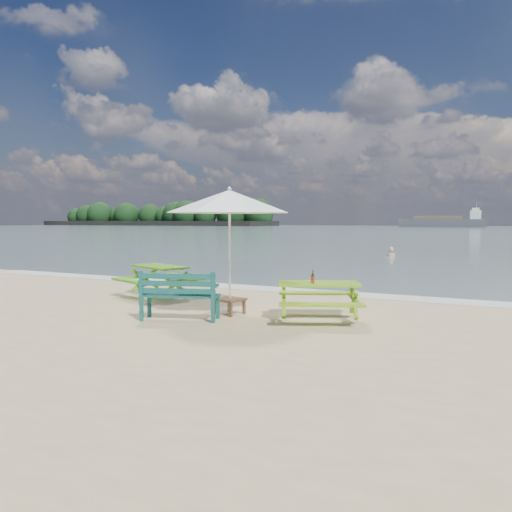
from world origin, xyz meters
The scene contains 10 objects.
sea centered at (0.00, 85.00, 0.00)m, with size 300.00×300.00×0.00m, color slate.
foam_strip centered at (0.00, 4.60, 0.01)m, with size 22.00×0.90×0.01m, color silver.
island_headland centered at (-110.00, 140.00, 3.26)m, with size 90.00×22.00×7.60m.
picnic_table_left centered at (-2.51, 2.27, 0.36)m, with size 2.08×2.18×0.74m.
picnic_table_right centered at (1.88, 1.25, 0.34)m, with size 1.99×2.07×0.70m.
park_bench centered at (-0.43, 0.16, 0.27)m, with size 1.50×0.90×0.88m.
side_table centered at (0.14, 1.02, 0.17)m, with size 0.58×0.58×0.32m.
patio_umbrella centered at (0.14, 1.02, 2.19)m, with size 2.89×2.89×2.41m.
beer_bottle centered at (1.81, 1.09, 0.78)m, with size 0.06×0.06×0.24m.
swimmer centered at (-0.28, 18.47, -0.30)m, with size 0.58×0.39×1.56m.
Camera 1 is at (4.88, -7.35, 1.83)m, focal length 35.00 mm.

